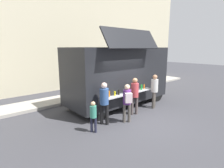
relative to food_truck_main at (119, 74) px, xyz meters
The scene contains 10 objects.
ground_plane 2.95m from the food_truck_main, 106.62° to the right, with size 60.00×60.00×0.00m, color #38383D.
curb_strip 5.04m from the food_truck_main, 146.81° to the left, with size 28.00×1.60×0.15m, color #9E998E.
building_behind 7.81m from the food_truck_main, 114.74° to the left, with size 32.00×2.40×9.47m, color #C2B899.
food_truck_main is the anchor object (origin of this frame).
trash_bin 4.99m from the food_truck_main, 28.59° to the left, with size 0.60×0.60×0.94m, color #2C6534.
customer_front_ordering 1.74m from the food_truck_main, 107.04° to the right, with size 0.55×0.39×1.71m.
customer_mid_with_backpack 2.50m from the food_truck_main, 124.79° to the right, with size 0.45×0.52×1.60m.
customer_rear_waiting 2.74m from the food_truck_main, 145.28° to the right, with size 0.35×0.35×1.72m.
customer_extra_browsing 1.97m from the food_truck_main, 57.93° to the right, with size 0.35×0.35×1.72m.
child_near_queue 3.56m from the food_truck_main, 148.32° to the right, with size 0.24×0.24×1.17m.
Camera 1 is at (-5.62, -4.44, 3.02)m, focal length 28.39 mm.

